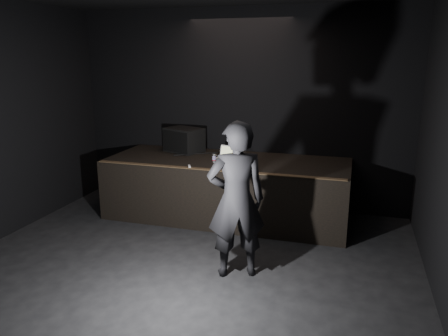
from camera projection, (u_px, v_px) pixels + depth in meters
name	position (u px, v px, depth m)	size (l,w,h in m)	color
ground	(159.00, 298.00, 4.98)	(7.00, 7.00, 0.00)	black
room_walls	(152.00, 122.00, 4.48)	(6.10, 7.10, 3.52)	black
stage_riser	(227.00, 188.00, 7.39)	(4.00, 1.50, 1.00)	black
riser_lip	(214.00, 170.00, 6.60)	(3.92, 0.10, 0.01)	brown
stage_monitor	(184.00, 140.00, 7.83)	(0.77, 0.68, 0.43)	black
cable	(200.00, 154.00, 7.67)	(0.02, 0.02, 0.96)	black
laptop	(226.00, 155.00, 7.38)	(0.33, 0.30, 0.20)	white
beer_can	(214.00, 158.00, 7.06)	(0.06, 0.06, 0.15)	silver
plastic_cup	(244.00, 154.00, 7.44)	(0.08, 0.08, 0.10)	white
wii_remote	(189.00, 166.00, 6.77)	(0.03, 0.14, 0.03)	white
person	(236.00, 200.00, 5.29)	(0.71, 0.47, 1.96)	black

